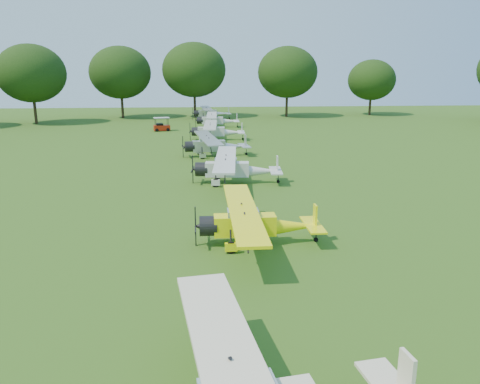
% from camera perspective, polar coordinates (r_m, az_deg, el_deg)
% --- Properties ---
extents(ground, '(160.00, 160.00, 0.00)m').
position_cam_1_polar(ground, '(28.91, -1.99, -1.74)').
color(ground, '#244812').
rests_on(ground, ground).
extents(tree_belt, '(137.36, 130.27, 14.52)m').
position_cam_1_polar(tree_belt, '(28.30, 5.32, 14.34)').
color(tree_belt, black).
rests_on(tree_belt, ground).
extents(aircraft_2, '(6.16, 9.78, 1.94)m').
position_cam_1_polar(aircraft_2, '(22.42, 1.76, -3.61)').
color(aircraft_2, '#FEFA0A').
rests_on(aircraft_2, ground).
extents(aircraft_3, '(6.70, 10.67, 2.10)m').
position_cam_1_polar(aircraft_3, '(34.53, -0.75, 3.08)').
color(aircraft_3, silver).
rests_on(aircraft_3, ground).
extents(aircraft_4, '(6.61, 10.50, 2.06)m').
position_cam_1_polar(aircraft_4, '(45.58, -3.22, 5.86)').
color(aircraft_4, silver).
rests_on(aircraft_4, ground).
extents(aircraft_5, '(6.63, 10.55, 2.08)m').
position_cam_1_polar(aircraft_5, '(56.31, -3.02, 7.56)').
color(aircraft_5, silver).
rests_on(aircraft_5, ground).
extents(aircraft_6, '(6.45, 10.26, 2.02)m').
position_cam_1_polar(aircraft_6, '(69.11, -2.97, 8.85)').
color(aircraft_6, silver).
rests_on(aircraft_6, ground).
extents(aircraft_7, '(6.63, 10.56, 2.08)m').
position_cam_1_polar(aircraft_7, '(80.82, -3.65, 9.71)').
color(aircraft_7, silver).
rests_on(aircraft_7, ground).
extents(golf_cart, '(2.38, 1.74, 1.85)m').
position_cam_1_polar(golf_cart, '(65.80, -9.56, 7.88)').
color(golf_cart, '#AC210C').
rests_on(golf_cart, ground).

